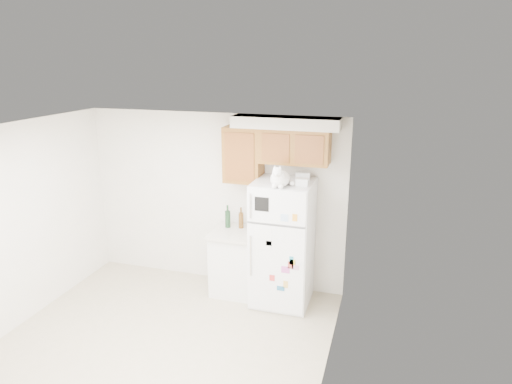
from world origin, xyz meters
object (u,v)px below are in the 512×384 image
at_px(base_counter, 236,261).
at_px(storage_box_back, 302,176).
at_px(bottle_green, 228,216).
at_px(refrigerator, 282,243).
at_px(storage_box_front, 302,182).
at_px(cat, 280,178).
at_px(bottle_amber, 241,218).

bearing_deg(base_counter, storage_box_back, 6.30).
height_order(base_counter, bottle_green, bottle_green).
relative_size(storage_box_back, bottle_green, 0.55).
xyz_separation_m(refrigerator, storage_box_front, (0.26, -0.10, 0.89)).
relative_size(refrigerator, base_counter, 1.85).
xyz_separation_m(refrigerator, cat, (0.01, -0.25, 0.96)).
height_order(cat, bottle_green, cat).
distance_m(refrigerator, bottle_green, 0.89).
relative_size(refrigerator, cat, 3.97).
bearing_deg(base_counter, storage_box_front, -10.52).
xyz_separation_m(storage_box_back, storage_box_front, (0.05, -0.28, -0.01)).
height_order(base_counter, bottle_amber, bottle_amber).
distance_m(base_counter, bottle_green, 0.65).
bearing_deg(storage_box_back, storage_box_front, -94.08).
xyz_separation_m(storage_box_front, bottle_green, (-1.10, 0.29, -0.66)).
relative_size(storage_box_front, bottle_green, 0.46).
bearing_deg(bottle_amber, storage_box_front, -19.53).
distance_m(refrigerator, bottle_amber, 0.72).
relative_size(bottle_green, bottle_amber, 1.08).
height_order(base_counter, storage_box_front, storage_box_front).
distance_m(bottle_green, bottle_amber, 0.19).
distance_m(refrigerator, storage_box_front, 0.94).
height_order(base_counter, cat, cat).
bearing_deg(cat, bottle_green, 152.78).
bearing_deg(cat, bottle_amber, 144.84).
relative_size(base_counter, bottle_green, 2.83).
relative_size(refrigerator, bottle_amber, 5.64).
xyz_separation_m(cat, bottle_amber, (-0.66, 0.47, -0.74)).
xyz_separation_m(storage_box_back, bottle_amber, (-0.86, 0.05, -0.68)).
height_order(refrigerator, bottle_amber, refrigerator).
bearing_deg(base_counter, bottle_green, 141.84).
bearing_deg(refrigerator, storage_box_back, 39.74).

